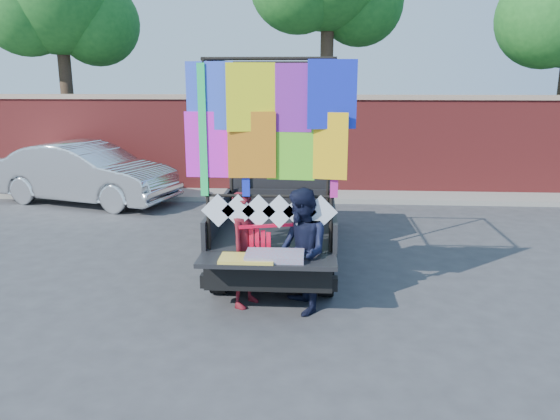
# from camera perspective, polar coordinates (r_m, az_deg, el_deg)

# --- Properties ---
(ground) EXTENTS (90.00, 90.00, 0.00)m
(ground) POSITION_cam_1_polar(r_m,az_deg,el_deg) (8.17, -1.69, -8.31)
(ground) COLOR #38383A
(ground) RESTS_ON ground
(brick_wall) EXTENTS (30.00, 0.45, 2.61)m
(brick_wall) POSITION_cam_1_polar(r_m,az_deg,el_deg) (14.66, 0.87, 6.94)
(brick_wall) COLOR maroon
(brick_wall) RESTS_ON ground
(curb) EXTENTS (30.00, 1.20, 0.12)m
(curb) POSITION_cam_1_polar(r_m,az_deg,el_deg) (14.18, 0.71, 1.52)
(curb) COLOR gray
(curb) RESTS_ON ground
(tree_left) EXTENTS (4.20, 3.30, 7.05)m
(tree_left) POSITION_cam_1_polar(r_m,az_deg,el_deg) (17.36, -22.17, 19.59)
(tree_left) COLOR #38281C
(tree_left) RESTS_ON ground
(pickup_truck) EXTENTS (2.09, 5.26, 3.31)m
(pickup_truck) POSITION_cam_1_polar(r_m,az_deg,el_deg) (9.75, 0.15, 0.52)
(pickup_truck) COLOR black
(pickup_truck) RESTS_ON ground
(sedan) EXTENTS (4.81, 2.80, 1.50)m
(sedan) POSITION_cam_1_polar(r_m,az_deg,el_deg) (14.32, -19.58, 3.65)
(sedan) COLOR silver
(sedan) RESTS_ON ground
(woman) EXTENTS (0.60, 0.69, 1.59)m
(woman) POSITION_cam_1_polar(r_m,az_deg,el_deg) (7.41, -3.59, -4.16)
(woman) COLOR maroon
(woman) RESTS_ON ground
(man) EXTENTS (0.86, 0.97, 1.67)m
(man) POSITION_cam_1_polar(r_m,az_deg,el_deg) (7.19, 2.25, -4.34)
(man) COLOR black
(man) RESTS_ON ground
(streamer_bundle) EXTENTS (0.89, 0.29, 0.63)m
(streamer_bundle) POSITION_cam_1_polar(r_m,az_deg,el_deg) (7.24, -1.52, -3.05)
(streamer_bundle) COLOR #FD0D2F
(streamer_bundle) RESTS_ON ground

